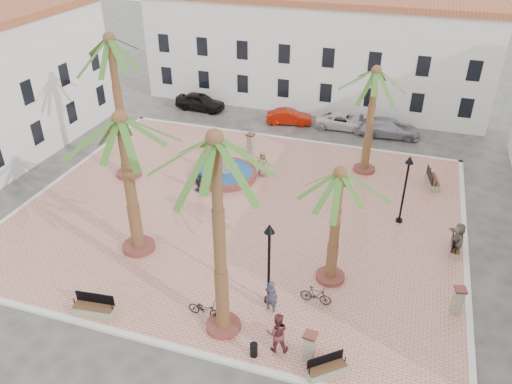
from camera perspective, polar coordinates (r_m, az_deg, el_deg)
ground at (r=30.66m, az=-1.78°, el=-2.26°), size 120.00×120.00×0.00m
plaza at (r=30.62m, az=-1.78°, el=-2.15°), size 26.00×22.00×0.15m
kerb_n at (r=39.85m, az=3.56°, el=6.12°), size 26.30×0.30×0.16m
kerb_s at (r=23.00m, az=-11.40°, el=-16.50°), size 26.30×0.30×0.16m
kerb_e at (r=29.61m, az=22.81°, el=-6.24°), size 0.30×22.30×0.16m
kerb_w at (r=36.56m, az=-21.36°, el=1.46°), size 0.30×22.30×0.16m
building_north at (r=46.53m, az=6.73°, el=15.80°), size 30.40×7.40×9.50m
fountain at (r=34.04m, az=-3.58°, el=2.22°), size 4.34×4.34×2.24m
palm_nw at (r=32.36m, az=-16.20°, el=14.87°), size 5.50×5.50×9.66m
palm_sw at (r=24.77m, az=-15.03°, el=6.17°), size 5.70×5.70×8.01m
palm_s at (r=18.07m, az=-4.63°, el=3.50°), size 5.06×5.06×9.62m
palm_e at (r=22.70m, az=9.46°, el=0.50°), size 4.73×4.73×6.38m
palm_ne at (r=33.25m, az=13.44°, el=12.04°), size 4.88×4.88×7.46m
bench_s at (r=24.61m, az=-17.98°, el=-12.60°), size 2.04×0.82×1.05m
bench_se at (r=21.41m, az=8.09°, el=-19.45°), size 1.65×1.49×0.90m
bench_e at (r=29.10m, az=21.76°, el=-5.92°), size 0.57×1.65×0.86m
bench_ne at (r=34.97m, az=19.49°, el=1.17°), size 1.00×2.08×1.06m
lamppost_s at (r=22.32m, az=1.51°, el=-6.72°), size 0.48×0.48×4.45m
lamppost_e at (r=29.21m, az=16.82°, el=1.51°), size 0.47×0.47×4.31m
bollard_se at (r=21.43m, az=6.12°, el=-17.14°), size 0.58×0.58×1.47m
bollard_n at (r=36.93m, az=-0.61°, el=5.58°), size 0.64×0.64×1.57m
bollard_e at (r=25.01m, az=22.08°, el=-11.38°), size 0.61×0.61×1.41m
litter_bin at (r=21.78m, az=-0.26°, el=-17.59°), size 0.34×0.34×0.65m
cyclist_a at (r=23.27m, az=1.75°, el=-11.78°), size 0.68×0.49×1.72m
bicycle_a at (r=23.41m, az=-5.91°, el=-13.12°), size 1.64×0.64×0.85m
cyclist_b at (r=21.54m, az=2.45°, el=-15.75°), size 1.12×0.98×1.96m
bicycle_b at (r=24.05m, az=6.86°, el=-11.63°), size 1.54×0.51×0.91m
pedestrian_fountain_a at (r=33.84m, az=0.76°, el=3.24°), size 0.93×0.65×1.80m
pedestrian_fountain_b at (r=32.25m, az=-6.67°, el=1.59°), size 1.18×0.94×1.87m
pedestrian_north at (r=36.00m, az=-4.02°, el=4.83°), size 0.84×1.18×1.65m
pedestrian_east at (r=28.58m, az=22.06°, el=-4.97°), size 0.98×1.84×1.90m
car_black at (r=45.67m, az=-6.40°, el=10.23°), size 4.56×2.05×1.52m
car_red at (r=42.52m, az=3.81°, el=8.56°), size 3.97×2.09×1.25m
car_silver at (r=41.51m, az=14.96°, el=7.09°), size 5.02×2.36×1.42m
car_white at (r=42.21m, az=10.01°, el=7.98°), size 4.54×2.10×1.26m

